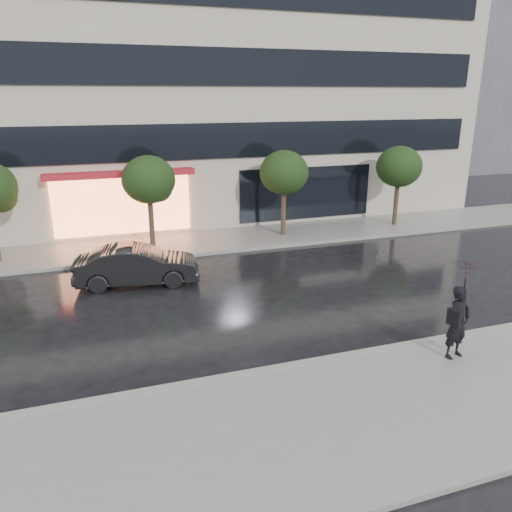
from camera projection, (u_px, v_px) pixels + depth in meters
name	position (u px, v px, depth m)	size (l,w,h in m)	color
ground	(317.00, 344.00, 13.34)	(120.00, 120.00, 0.00)	black
sidewalk_near	(384.00, 411.00, 10.39)	(60.00, 4.50, 0.12)	slate
sidewalk_far	(219.00, 240.00, 22.55)	(60.00, 3.50, 0.12)	slate
curb_near	(334.00, 359.00, 12.41)	(60.00, 0.25, 0.14)	gray
curb_far	(230.00, 251.00, 20.97)	(60.00, 0.25, 0.14)	gray
office_building	(179.00, 42.00, 26.73)	(30.00, 12.76, 18.00)	#B7AD9B
bg_building_right	(451.00, 74.00, 43.99)	(12.00, 12.00, 16.00)	#4C4C54
tree_mid_west	(150.00, 181.00, 20.57)	(2.20, 2.20, 3.99)	#33261C
tree_mid_east	(285.00, 174.00, 22.40)	(2.20, 2.20, 3.99)	#33261C
tree_far_east	(400.00, 168.00, 24.22)	(2.20, 2.20, 3.99)	#33261C
parked_car	(137.00, 265.00, 17.29)	(1.47, 4.22, 1.39)	black
pedestrian_with_umbrella	(462.00, 298.00, 11.98)	(1.09, 1.11, 2.50)	black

